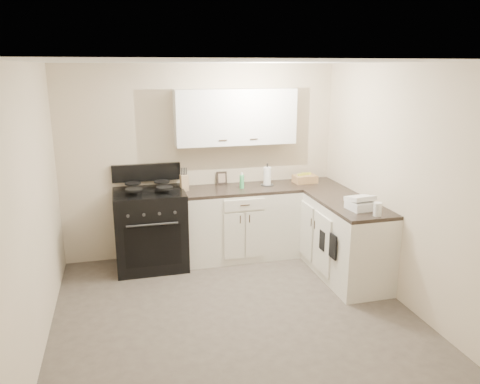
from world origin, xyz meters
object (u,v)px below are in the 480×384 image
object	(u,v)px
stove	(151,231)
knife_block	(184,183)
wicker_basket	(305,179)
paper_towel	(267,176)
countertop_grill	(360,205)

from	to	relation	value
stove	knife_block	distance (m)	0.74
stove	wicker_basket	distance (m)	2.16
paper_towel	wicker_basket	world-z (taller)	paper_towel
stove	wicker_basket	world-z (taller)	wicker_basket
paper_towel	knife_block	bearing A→B (deg)	179.99
knife_block	paper_towel	bearing A→B (deg)	-9.14
knife_block	paper_towel	xyz separation A→B (m)	(1.10, -0.00, 0.02)
knife_block	wicker_basket	distance (m)	1.64
countertop_grill	wicker_basket	bearing A→B (deg)	88.46
wicker_basket	countertop_grill	size ratio (longest dim) A/B	1.15
stove	countertop_grill	size ratio (longest dim) A/B	3.98
stove	paper_towel	distance (m)	1.66
paper_towel	stove	bearing A→B (deg)	-177.52
knife_block	wicker_basket	bearing A→B (deg)	-8.65
countertop_grill	stove	bearing A→B (deg)	144.22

